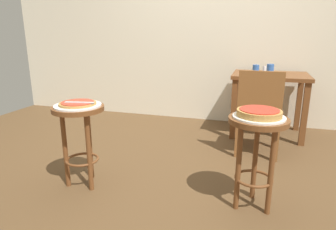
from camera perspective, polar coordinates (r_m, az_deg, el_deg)
name	(u,v)px	position (r m, az deg, el deg)	size (l,w,h in m)	color
ground_plane	(182,167)	(2.74, 2.65, -9.98)	(6.00, 6.00, 0.00)	brown
back_wall	(215,7)	(4.11, 9.09, 19.80)	(6.00, 0.10, 3.00)	beige
stool_foreground	(80,127)	(2.37, -16.59, -2.25)	(0.39, 0.39, 0.65)	brown
serving_plate_foreground	(78,105)	(2.33, -16.91, 1.77)	(0.35, 0.35, 0.01)	silver
pizza_foreground	(78,103)	(2.33, -16.94, 2.16)	(0.27, 0.27, 0.02)	#B78442
stool_middle	(257,142)	(2.06, 16.65, -4.95)	(0.39, 0.39, 0.65)	brown
serving_plate_middle	(259,117)	(2.01, 17.03, -0.36)	(0.34, 0.34, 0.01)	white
pizza_middle	(259,113)	(2.00, 17.09, 0.42)	(0.29, 0.29, 0.05)	#B78442
dining_table	(270,85)	(3.64, 18.89, 5.40)	(0.84, 0.65, 0.73)	brown
cup_near_edge	(256,70)	(3.52, 16.47, 8.35)	(0.07, 0.07, 0.11)	#3360B2
cup_far_edge	(270,68)	(3.71, 19.02, 8.44)	(0.08, 0.08, 0.10)	#3360B2
condiment_shaker	(264,70)	(3.61, 17.99, 8.22)	(0.04, 0.04, 0.09)	white
wooden_chair	(259,109)	(2.99, 17.09, 1.02)	(0.41, 0.41, 0.85)	brown
pizza_server_knife	(79,102)	(2.29, -16.62, 2.34)	(0.22, 0.02, 0.01)	silver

